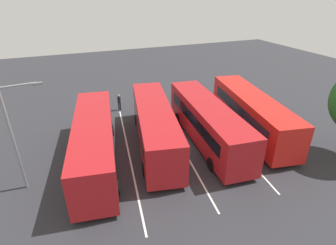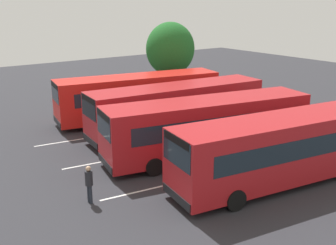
% 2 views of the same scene
% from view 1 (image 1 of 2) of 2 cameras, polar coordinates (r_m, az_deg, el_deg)
% --- Properties ---
extents(ground_plane, '(73.32, 73.32, 0.00)m').
position_cam_1_polar(ground_plane, '(21.23, 2.51, -4.32)').
color(ground_plane, '#2B2B30').
extents(bus_far_left, '(11.72, 4.55, 3.13)m').
position_cam_1_polar(bus_far_left, '(23.30, 17.37, 2.14)').
color(bus_far_left, red).
rests_on(bus_far_left, ground).
extents(bus_center_left, '(11.66, 3.64, 3.13)m').
position_cam_1_polar(bus_center_left, '(20.93, 8.36, 0.27)').
color(bus_center_left, '#AD191E').
rests_on(bus_center_left, ground).
extents(bus_center_right, '(11.72, 4.72, 3.13)m').
position_cam_1_polar(bus_center_right, '(20.21, -2.85, -0.46)').
color(bus_center_right, '#AD191E').
rests_on(bus_center_right, ground).
extents(bus_far_right, '(11.71, 4.19, 3.13)m').
position_cam_1_polar(bus_far_right, '(18.82, -15.41, -3.70)').
color(bus_far_right, '#AD191E').
rests_on(bus_far_right, ground).
extents(pedestrian, '(0.35, 0.35, 1.65)m').
position_cam_1_polar(pedestrian, '(26.91, -10.39, 4.55)').
color(pedestrian, '#232833').
rests_on(pedestrian, ground).
extents(street_lamp, '(0.44, 2.18, 6.52)m').
position_cam_1_polar(street_lamp, '(17.10, -29.73, -1.83)').
color(street_lamp, gray).
rests_on(street_lamp, ground).
extents(lane_stripe_outer_left, '(15.29, 2.15, 0.01)m').
position_cam_1_polar(lane_stripe_outer_left, '(23.02, 11.96, -2.27)').
color(lane_stripe_outer_left, silver).
rests_on(lane_stripe_outer_left, ground).
extents(lane_stripe_inner_left, '(15.29, 2.15, 0.01)m').
position_cam_1_polar(lane_stripe_inner_left, '(21.23, 2.51, -4.31)').
color(lane_stripe_inner_left, silver).
rests_on(lane_stripe_inner_left, ground).
extents(lane_stripe_inner_right, '(15.29, 2.15, 0.01)m').
position_cam_1_polar(lane_stripe_inner_right, '(20.14, -8.38, -6.51)').
color(lane_stripe_inner_right, silver).
rests_on(lane_stripe_inner_right, ground).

